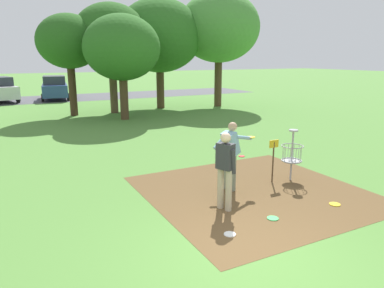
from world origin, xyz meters
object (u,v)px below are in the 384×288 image
frisbee_near_basket (273,218)px  tree_far_left (69,42)px  frisbee_by_tee (335,204)px  tree_mid_left (122,48)px  tree_mid_right (111,36)px  frisbee_far_right (230,234)px  player_throwing (231,151)px  frisbee_mid_grass (242,156)px  player_foreground_watching (225,167)px  disc_golf_basket (290,153)px  tree_near_left (219,28)px  parked_car_center_left (55,88)px  tree_near_right (159,36)px

frisbee_near_basket → tree_far_left: (-1.15, 15.93, 4.05)m
frisbee_near_basket → frisbee_by_tee: bearing=-2.7°
tree_mid_left → tree_mid_right: tree_mid_right is taller
frisbee_far_right → player_throwing: bearing=56.5°
frisbee_near_basket → tree_mid_right: tree_mid_right is taller
frisbee_mid_grass → tree_far_left: (-3.37, 11.71, 4.05)m
player_foreground_watching → disc_golf_basket: bearing=17.4°
tree_near_left → parked_car_center_left: bearing=134.6°
disc_golf_basket → tree_far_left: tree_far_left is taller
tree_near_right → player_throwing: bearing=-106.3°
frisbee_near_basket → tree_mid_right: 16.54m
frisbee_mid_grass → disc_golf_basket: bearing=-96.1°
frisbee_near_basket → tree_near_left: bearing=62.1°
frisbee_mid_grass → tree_far_left: tree_far_left is taller
frisbee_by_tee → tree_mid_left: (-0.71, 13.37, 3.70)m
player_foreground_watching → frisbee_mid_grass: size_ratio=8.42×
disc_golf_basket → frisbee_by_tee: size_ratio=5.69×
tree_near_left → player_foreground_watching: bearing=-121.1°
player_foreground_watching → tree_near_left: tree_near_left is taller
frisbee_mid_grass → tree_near_left: (6.03, 11.32, 5.11)m
parked_car_center_left → tree_far_left: bearing=-90.9°
disc_golf_basket → tree_near_left: (6.30, 13.87, 4.36)m
frisbee_by_tee → tree_near_right: tree_near_right is taller
disc_golf_basket → player_foreground_watching: bearing=-162.6°
tree_near_right → parked_car_center_left: (-5.45, 8.45, -3.63)m
tree_mid_right → tree_far_left: (-2.34, 0.05, -0.38)m
player_foreground_watching → tree_near_left: (8.87, 14.67, 4.15)m
player_throwing → tree_mid_right: tree_mid_right is taller
frisbee_mid_grass → frisbee_far_right: bearing=-127.6°
frisbee_by_tee → frisbee_mid_grass: same height
player_foreground_watching → frisbee_near_basket: player_foreground_watching is taller
frisbee_mid_grass → tree_near_left: 13.81m
tree_mid_left → parked_car_center_left: size_ratio=1.23×
tree_far_left → frisbee_by_tee: bearing=-79.8°
tree_near_right → tree_far_left: bearing=-174.2°
disc_golf_basket → parked_car_center_left: size_ratio=0.32×
disc_golf_basket → parked_car_center_left: 23.46m
frisbee_mid_grass → tree_mid_right: bearing=95.1°
player_throwing → parked_car_center_left: size_ratio=0.39×
frisbee_mid_grass → tree_near_right: size_ratio=0.03×
tree_near_right → tree_mid_right: tree_near_right is taller
tree_near_left → disc_golf_basket: bearing=-114.4°
frisbee_by_tee → tree_mid_right: tree_mid_right is taller
tree_near_right → parked_car_center_left: 10.69m
player_throwing → tree_near_right: 15.68m
disc_golf_basket → tree_far_left: (-3.10, 14.26, 3.30)m
tree_near_right → tree_mid_left: size_ratio=1.27×
tree_mid_left → disc_golf_basket: bearing=-85.4°
disc_golf_basket → player_foreground_watching: 2.70m
frisbee_mid_grass → tree_near_right: tree_near_right is taller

